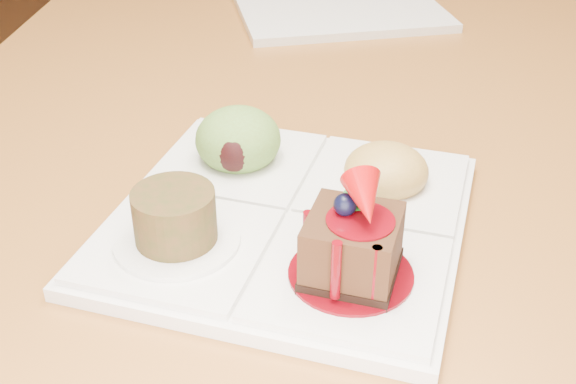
{
  "coord_description": "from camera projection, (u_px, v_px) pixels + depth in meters",
  "views": [
    {
      "loc": [
        -0.05,
        -0.87,
        1.1
      ],
      "look_at": [
        -0.08,
        -0.38,
        0.79
      ],
      "focal_mm": 45.0,
      "sensor_mm": 36.0,
      "label": 1
    }
  ],
  "objects": [
    {
      "name": "sampler_plate",
      "position": [
        288.0,
        202.0,
        0.6
      ],
      "size": [
        0.34,
        0.34,
        0.11
      ],
      "rotation": [
        0.0,
        0.0,
        -0.22
      ],
      "color": "silver",
      "rests_on": "dining_table"
    },
    {
      "name": "dining_table",
      "position": [
        375.0,
        106.0,
        0.95
      ],
      "size": [
        1.0,
        1.8,
        0.75
      ],
      "color": "brown",
      "rests_on": "ground"
    },
    {
      "name": "second_plate",
      "position": [
        334.0,
        3.0,
        1.09
      ],
      "size": [
        0.36,
        0.36,
        0.01
      ],
      "primitive_type": "cube",
      "rotation": [
        0.0,
        0.0,
        0.27
      ],
      "color": "silver",
      "rests_on": "dining_table"
    }
  ]
}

